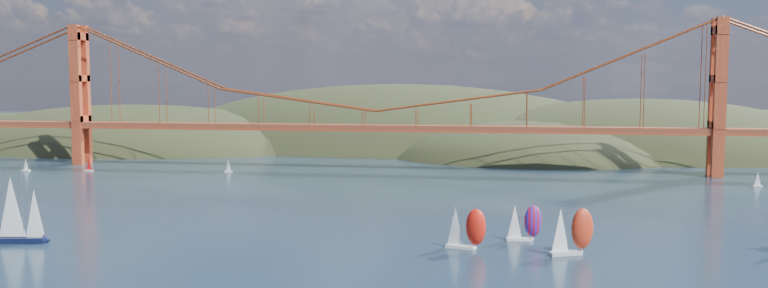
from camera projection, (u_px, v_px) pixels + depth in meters
The scene contains 10 objects.
headlands at pixel (500, 172), 371.47m from camera, with size 725.00×225.00×96.00m.
bridge at pixel (372, 83), 278.41m from camera, with size 552.00×12.00×55.00m.
sloop_navy at pixel (18, 210), 155.26m from camera, with size 10.35×6.44×15.50m.
racer_0 at pixel (465, 227), 149.98m from camera, with size 8.39×4.42×9.41m.
racer_1 at pixel (571, 230), 144.84m from camera, with size 9.18×6.25×10.27m.
racer_rwb at pixel (523, 222), 157.59m from camera, with size 7.55×3.48×8.53m.
distant_boat_1 at pixel (26, 165), 275.70m from camera, with size 3.00×2.00×4.70m.
distant_boat_2 at pixel (89, 165), 275.79m from camera, with size 3.00×2.00×4.70m.
distant_boat_3 at pixel (228, 166), 271.58m from camera, with size 3.00×2.00×4.70m.
distant_boat_4 at pixel (758, 179), 235.52m from camera, with size 3.00×2.00×4.70m.
Camera 1 is at (47.61, -94.96, 34.30)m, focal length 35.00 mm.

